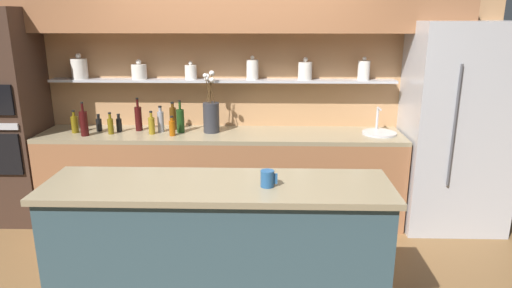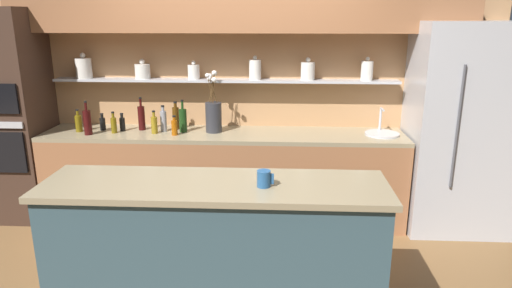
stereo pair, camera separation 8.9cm
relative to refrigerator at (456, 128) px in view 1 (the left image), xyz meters
The scene contains 20 objects.
ground_plane 2.64m from the refrigerator, 150.59° to the right, with size 12.00×12.00×0.00m, color brown.
back_wall_unit 2.23m from the refrigerator, behind, with size 5.20×0.44×2.60m.
back_counter_unit 2.34m from the refrigerator, behind, with size 3.57×0.62×0.92m.
island_counter 2.71m from the refrigerator, 142.89° to the right, with size 2.22×0.61×1.02m.
refrigerator is the anchor object (origin of this frame).
oven_tower 4.41m from the refrigerator, behind, with size 0.64×0.64×2.12m.
flower_vase 2.38m from the refrigerator, behind, with size 0.16×0.19×0.60m.
sink_fixture 0.73m from the refrigerator, behind, with size 0.33×0.33×0.25m.
bottle_wine_0 3.58m from the refrigerator, behind, with size 0.08×0.08×0.33m.
bottle_spirit_1 2.88m from the refrigerator, behind, with size 0.06×0.06×0.26m.
bottle_sauce_2 3.30m from the refrigerator, behind, with size 0.05×0.05×0.18m.
bottle_spirit_3 2.78m from the refrigerator, behind, with size 0.07×0.07×0.28m.
bottle_oil_4 3.72m from the refrigerator, behind, with size 0.07×0.07×0.23m.
bottle_wine_5 2.68m from the refrigerator, behind, with size 0.08×0.08×0.32m.
bottle_sauce_6 2.74m from the refrigerator, behind, with size 0.06×0.06×0.19m.
bottle_oil_7 2.95m from the refrigerator, behind, with size 0.06×0.06×0.23m.
bottle_wine_8 3.12m from the refrigerator, behind, with size 0.07×0.07×0.33m.
bottle_sauce_9 3.51m from the refrigerator, behind, with size 0.06×0.06×0.17m.
bottle_oil_10 3.35m from the refrigerator, behind, with size 0.06×0.06×0.21m.
coffee_mug 2.45m from the refrigerator, 137.57° to the right, with size 0.11×0.09×0.10m.
Camera 1 is at (0.32, -3.11, 2.06)m, focal length 32.00 mm.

